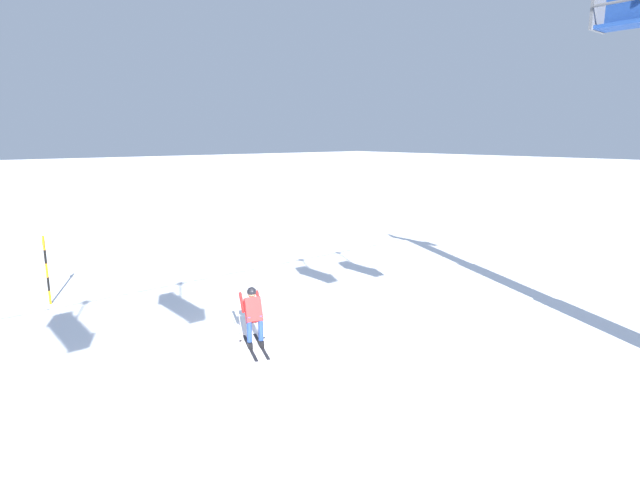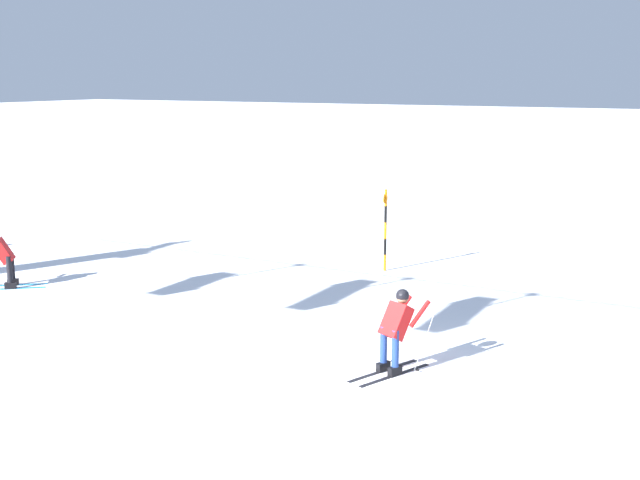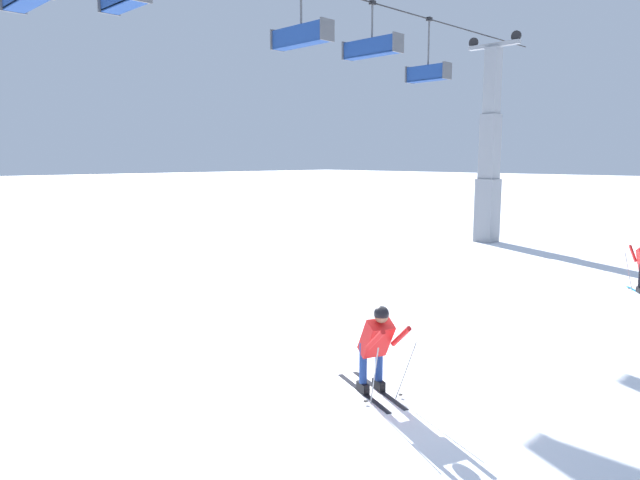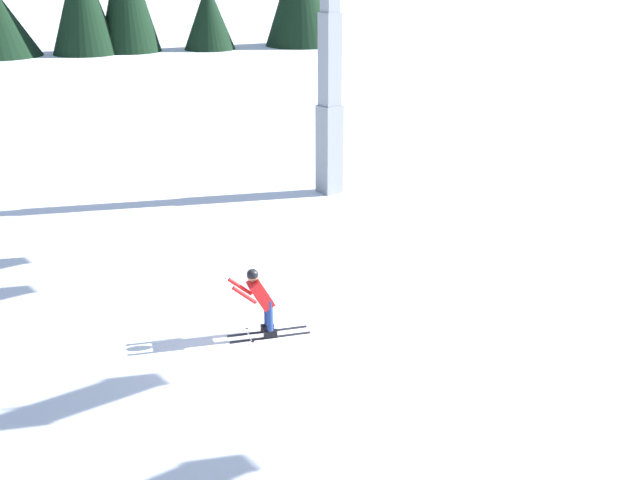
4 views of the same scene
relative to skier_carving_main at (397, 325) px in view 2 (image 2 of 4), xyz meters
The scene contains 4 objects.
ground_plane 1.29m from the skier_carving_main, 51.79° to the left, with size 260.00×260.00×0.00m, color white.
skier_carving_main is the anchor object (origin of this frame).
trail_marker_pole 7.85m from the skier_carving_main, 64.56° to the right, with size 0.07×0.28×2.29m.
skier_distant_downhill 11.26m from the skier_carving_main, ahead, with size 1.65×1.50×1.67m.
Camera 2 is at (-6.06, 12.33, 5.36)m, focal length 45.20 mm.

